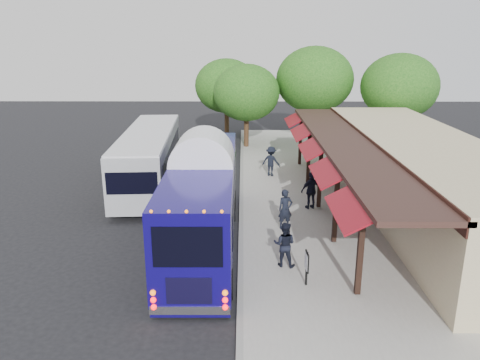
% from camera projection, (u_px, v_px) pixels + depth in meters
% --- Properties ---
extents(ground, '(90.00, 90.00, 0.00)m').
position_uv_depth(ground, '(240.00, 246.00, 18.85)').
color(ground, black).
rests_on(ground, ground).
extents(sidewalk, '(10.00, 40.00, 0.15)m').
position_uv_depth(sidewalk, '(343.00, 210.00, 22.62)').
color(sidewalk, '#9E9B93').
rests_on(sidewalk, ground).
extents(curb, '(0.20, 40.00, 0.16)m').
position_uv_depth(curb, '(241.00, 209.00, 22.65)').
color(curb, gray).
rests_on(curb, ground).
extents(station_shelter, '(8.15, 20.00, 3.60)m').
position_uv_depth(station_shelter, '(417.00, 175.00, 22.08)').
color(station_shelter, tan).
rests_on(station_shelter, ground).
extents(coach_bus, '(2.49, 11.55, 3.67)m').
position_uv_depth(coach_bus, '(203.00, 196.00, 18.66)').
color(coach_bus, '#110863').
rests_on(coach_bus, ground).
extents(city_bus, '(3.23, 11.77, 3.13)m').
position_uv_depth(city_bus, '(149.00, 156.00, 26.13)').
color(city_bus, '#989BA0').
rests_on(city_bus, ground).
extents(ped_a, '(0.73, 0.58, 1.74)m').
position_uv_depth(ped_a, '(285.00, 209.00, 19.97)').
color(ped_a, black).
rests_on(ped_a, sidewalk).
extents(ped_b, '(0.94, 0.82, 1.66)m').
position_uv_depth(ped_b, '(284.00, 244.00, 16.68)').
color(ped_b, black).
rests_on(ped_b, sidewalk).
extents(ped_c, '(1.15, 0.76, 1.81)m').
position_uv_depth(ped_c, '(311.00, 190.00, 22.33)').
color(ped_c, black).
rests_on(ped_c, sidewalk).
extents(ped_d, '(1.31, 1.09, 1.77)m').
position_uv_depth(ped_d, '(271.00, 161.00, 27.72)').
color(ped_d, black).
rests_on(ped_d, sidewalk).
extents(sign_board, '(0.08, 0.54, 1.18)m').
position_uv_depth(sign_board, '(307.00, 263.00, 15.36)').
color(sign_board, black).
rests_on(sign_board, sidewalk).
extents(tree_left, '(4.90, 4.90, 6.27)m').
position_uv_depth(tree_left, '(247.00, 93.00, 34.38)').
color(tree_left, '#382314').
rests_on(tree_left, ground).
extents(tree_mid, '(5.86, 5.86, 7.51)m').
position_uv_depth(tree_mid, '(315.00, 80.00, 35.49)').
color(tree_mid, '#382314').
rests_on(tree_mid, ground).
extents(tree_right, '(5.51, 5.51, 7.05)m').
position_uv_depth(tree_right, '(399.00, 87.00, 33.50)').
color(tree_right, '#382314').
rests_on(tree_right, ground).
extents(tree_far, '(5.08, 5.08, 6.51)m').
position_uv_depth(tree_far, '(226.00, 86.00, 37.62)').
color(tree_far, '#382314').
rests_on(tree_far, ground).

